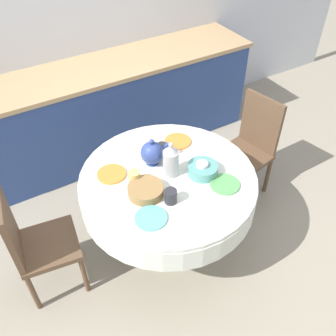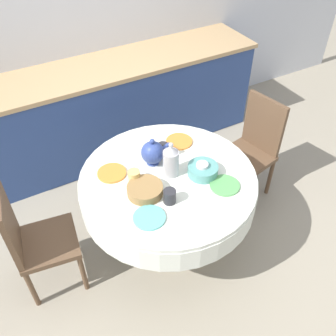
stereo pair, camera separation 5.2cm
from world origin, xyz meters
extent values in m
plane|color=#9E937F|center=(0.00, 0.00, 0.00)|extent=(12.00, 12.00, 0.00)
cube|color=silver|center=(0.00, 1.70, 1.30)|extent=(7.00, 0.05, 2.60)
cube|color=#2D4784|center=(0.00, 1.37, 0.45)|extent=(3.20, 0.60, 0.91)
cube|color=tan|center=(0.00, 1.37, 0.93)|extent=(3.24, 0.64, 0.04)
cylinder|color=brown|center=(0.00, 0.00, 0.02)|extent=(0.44, 0.44, 0.04)
cylinder|color=brown|center=(0.00, 0.00, 0.29)|extent=(0.11, 0.11, 0.49)
cylinder|color=silver|center=(0.00, 0.00, 0.62)|extent=(1.25, 1.25, 0.18)
cylinder|color=silver|center=(0.00, 0.00, 0.73)|extent=(1.24, 1.24, 0.03)
cube|color=brown|center=(0.87, 0.18, 0.42)|extent=(0.47, 0.47, 0.04)
cube|color=brown|center=(1.05, 0.22, 0.69)|extent=(0.11, 0.38, 0.50)
cylinder|color=brown|center=(0.74, -0.03, 0.20)|extent=(0.04, 0.04, 0.40)
cylinder|color=brown|center=(0.67, 0.32, 0.20)|extent=(0.04, 0.04, 0.40)
cylinder|color=brown|center=(1.08, 0.04, 0.20)|extent=(0.04, 0.04, 0.40)
cylinder|color=brown|center=(1.01, 0.39, 0.20)|extent=(0.04, 0.04, 0.40)
cube|color=brown|center=(-0.88, 0.13, 0.42)|extent=(0.45, 0.45, 0.04)
cube|color=brown|center=(-1.06, 0.15, 0.69)|extent=(0.09, 0.38, 0.50)
cylinder|color=brown|center=(-0.68, 0.28, 0.20)|extent=(0.04, 0.04, 0.40)
cylinder|color=brown|center=(-0.73, -0.07, 0.20)|extent=(0.04, 0.04, 0.40)
cylinder|color=brown|center=(-1.03, 0.33, 0.20)|extent=(0.04, 0.04, 0.40)
cylinder|color=brown|center=(-1.08, -0.02, 0.20)|extent=(0.04, 0.04, 0.40)
cylinder|color=#60BCB7|center=(-0.29, -0.27, 0.75)|extent=(0.20, 0.20, 0.01)
cylinder|color=#28282D|center=(-0.11, -0.21, 0.79)|extent=(0.08, 0.08, 0.10)
cylinder|color=#5BA85B|center=(0.29, -0.27, 0.75)|extent=(0.20, 0.20, 0.01)
cylinder|color=white|center=(0.22, -0.09, 0.79)|extent=(0.08, 0.08, 0.10)
cylinder|color=orange|center=(-0.33, 0.22, 0.75)|extent=(0.20, 0.20, 0.01)
cylinder|color=#DBB766|center=(-0.23, 0.06, 0.79)|extent=(0.08, 0.08, 0.10)
cylinder|color=orange|center=(0.26, 0.29, 0.75)|extent=(0.20, 0.20, 0.01)
cylinder|color=#28282D|center=(0.08, 0.22, 0.79)|extent=(0.08, 0.08, 0.10)
cylinder|color=#B2B2B7|center=(0.03, 0.02, 0.84)|extent=(0.11, 0.11, 0.20)
cone|color=#B2B2B7|center=(0.03, 0.02, 0.96)|extent=(0.10, 0.10, 0.05)
sphere|color=#B2B2B7|center=(0.03, 0.02, 1.00)|extent=(0.03, 0.03, 0.03)
cylinder|color=#33478E|center=(-0.02, 0.18, 0.75)|extent=(0.09, 0.09, 0.01)
sphere|color=#33478E|center=(-0.02, 0.18, 0.84)|extent=(0.17, 0.17, 0.17)
cylinder|color=#33478E|center=(0.07, 0.18, 0.85)|extent=(0.10, 0.03, 0.06)
sphere|color=#33478E|center=(-0.02, 0.18, 0.94)|extent=(0.04, 0.04, 0.04)
cylinder|color=olive|center=(-0.21, -0.07, 0.78)|extent=(0.24, 0.24, 0.07)
cylinder|color=#569993|center=(0.22, -0.10, 0.78)|extent=(0.21, 0.21, 0.07)
camera|label=1|loc=(-0.97, -1.62, 2.54)|focal=40.00mm
camera|label=2|loc=(-0.92, -1.65, 2.54)|focal=40.00mm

